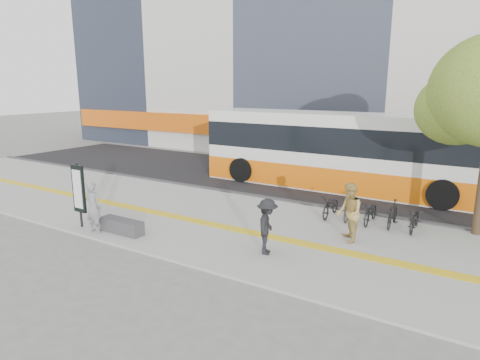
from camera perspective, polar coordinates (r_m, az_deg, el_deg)
The scene contains 12 objects.
ground at distance 13.32m, azimuth -4.30°, elevation -8.04°, with size 120.00×120.00×0.00m, color slate.
sidewalk at distance 14.47m, azimuth -0.81°, elevation -6.11°, with size 40.00×7.00×0.08m, color gray.
tactile_strip at distance 14.06m, azimuth -1.91°, elevation -6.50°, with size 40.00×0.45×0.01m, color yellow.
street at distance 20.95m, azimuth 10.24°, elevation -0.32°, with size 40.00×8.00×0.06m, color black.
curb at distance 17.39m, azimuth 5.39°, elevation -2.78°, with size 40.00×0.25×0.14m, color #39393B.
bench at distance 14.03m, azimuth -15.94°, elevation -6.10°, with size 1.60×0.45×0.45m, color #39393B.
signboard at distance 14.75m, azimuth -21.29°, elevation -1.27°, with size 0.55×0.10×2.20m.
bus at distance 19.72m, azimuth 13.63°, elevation 3.60°, with size 12.97×3.07×3.45m.
bicycle_row at distance 15.05m, azimuth 17.54°, elevation -4.13°, with size 3.41×1.54×0.90m.
seated_woman at distance 14.20m, azimuth -19.48°, elevation -3.55°, with size 0.61×0.40×1.67m, color black.
pedestrian_tan at distance 13.01m, azimuth 14.74°, elevation -4.35°, with size 0.88×0.69×1.82m, color tan.
pedestrian_dark at distance 11.74m, azimuth 3.76°, elevation -6.40°, with size 1.04×0.60×1.60m, color black.
Camera 1 is at (7.34, -10.04, 4.76)m, focal length 31.06 mm.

